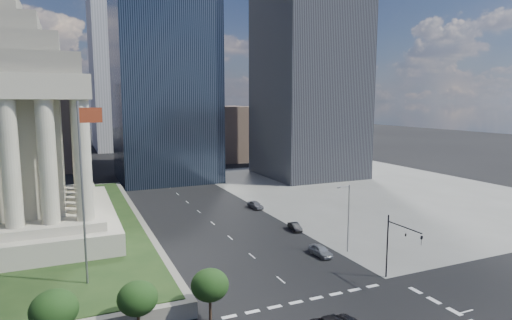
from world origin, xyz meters
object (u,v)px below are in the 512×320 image
flagpole (84,183)px  parked_sedan_near (321,251)px  street_lamp_north (347,214)px  traffic_signal_ne (398,241)px  parked_sedan_far (255,205)px  parked_sedan_mid (295,227)px

flagpole → parked_sedan_near: (30.83, 1.17, -12.36)m
street_lamp_north → flagpole: bearing=-178.4°
traffic_signal_ne → parked_sedan_far: (-1.08, 40.15, -4.48)m
traffic_signal_ne → parked_sedan_mid: traffic_signal_ne is taller
traffic_signal_ne → parked_sedan_far: traffic_signal_ne is taller
flagpole → parked_sedan_mid: (33.33, 13.24, -12.47)m
parked_sedan_near → parked_sedan_mid: 12.34m
traffic_signal_ne → parked_sedan_near: bearing=107.0°
street_lamp_north → parked_sedan_near: street_lamp_north is taller
flagpole → parked_sedan_near: 33.23m
street_lamp_north → parked_sedan_near: (-4.33, 0.17, -4.91)m
traffic_signal_ne → parked_sedan_far: 40.41m
traffic_signal_ne → street_lamp_north: 11.34m
traffic_signal_ne → parked_sedan_mid: (-1.00, 23.55, -4.61)m
flagpole → parked_sedan_near: bearing=2.2°
parked_sedan_far → flagpole: bearing=-144.3°
street_lamp_north → parked_sedan_near: 6.54m
parked_sedan_mid → parked_sedan_near: bearing=-94.3°
flagpole → parked_sedan_far: size_ratio=4.42×
flagpole → parked_sedan_mid: 37.97m
flagpole → parked_sedan_far: 46.35m
traffic_signal_ne → parked_sedan_near: (-3.50, 11.47, -4.49)m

